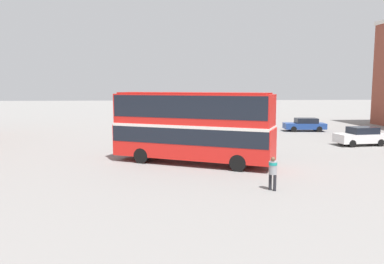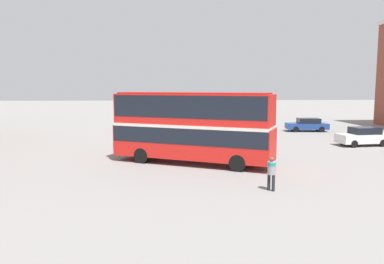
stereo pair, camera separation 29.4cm
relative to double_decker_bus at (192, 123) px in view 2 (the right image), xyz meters
The scene contains 5 objects.
ground_plane 3.27m from the double_decker_bus, ahead, with size 240.00×240.00×0.00m, color gray.
double_decker_bus is the anchor object (origin of this frame).
pedestrian_foreground 7.81m from the double_decker_bus, 63.65° to the right, with size 0.59×0.59×1.69m.
parked_car_kerb_near 22.80m from the double_decker_bus, 49.67° to the left, with size 4.84×2.36×1.52m.
parked_car_kerb_far 16.93m from the double_decker_bus, 23.03° to the left, with size 4.50×2.27×1.62m.
Camera 2 is at (-3.71, -24.39, 5.09)m, focal length 35.00 mm.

